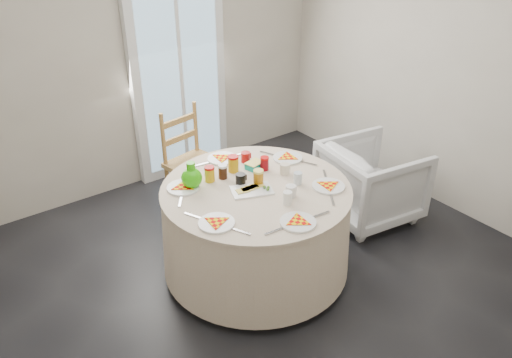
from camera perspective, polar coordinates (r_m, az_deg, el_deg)
floor at (r=3.83m, az=1.54°, el=-11.65°), size 4.00×4.00×0.00m
wall_back at (r=4.77m, az=-13.67°, el=13.91°), size 4.00×0.02×2.60m
wall_right at (r=4.58m, az=22.32°, el=11.92°), size 0.02×4.00×2.60m
glass_door at (r=4.97m, az=-8.82°, el=11.95°), size 1.00×0.08×2.10m
table at (r=3.72m, az=-0.00°, el=-5.70°), size 1.39×1.39×0.71m
wooden_chair at (r=4.44m, az=-7.02°, el=1.77°), size 0.50×0.48×0.96m
armchair at (r=4.46m, az=13.06°, el=0.18°), size 0.80×0.84×0.76m
place_settings at (r=3.51m, az=-0.00°, el=-0.43°), size 1.38×1.38×0.02m
jar_cluster at (r=3.64m, az=-2.26°, el=1.65°), size 0.53×0.36×0.14m
butter_tub at (r=3.76m, az=-0.18°, el=2.02°), size 0.15×0.12×0.05m
green_pitcher at (r=3.50m, az=-7.43°, el=1.09°), size 0.19×0.19×0.19m
cheese_platter at (r=3.47m, az=-0.50°, el=-0.77°), size 0.33×0.28×0.04m
mugs_glasses at (r=3.55m, az=1.72°, el=0.65°), size 0.70×0.70×0.10m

